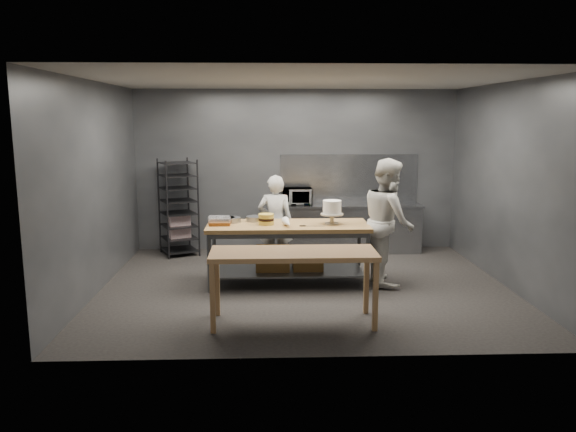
# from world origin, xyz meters

# --- Properties ---
(ground) EXTENTS (6.00, 6.00, 0.00)m
(ground) POSITION_xyz_m (0.00, 0.00, 0.00)
(ground) COLOR black
(ground) RESTS_ON ground
(back_wall) EXTENTS (6.00, 0.04, 3.00)m
(back_wall) POSITION_xyz_m (0.00, 2.50, 1.50)
(back_wall) COLOR #4C4F54
(back_wall) RESTS_ON ground
(work_table) EXTENTS (2.40, 0.90, 0.92)m
(work_table) POSITION_xyz_m (-0.25, 0.18, 0.57)
(work_table) COLOR olive
(work_table) RESTS_ON ground
(near_counter) EXTENTS (2.00, 0.70, 0.90)m
(near_counter) POSITION_xyz_m (-0.24, -1.48, 0.81)
(near_counter) COLOR #9A6840
(near_counter) RESTS_ON ground
(back_counter) EXTENTS (2.60, 0.60, 0.90)m
(back_counter) POSITION_xyz_m (1.00, 2.18, 0.45)
(back_counter) COLOR slate
(back_counter) RESTS_ON ground
(splashback_panel) EXTENTS (2.60, 0.02, 0.90)m
(splashback_panel) POSITION_xyz_m (1.00, 2.48, 1.35)
(splashback_panel) COLOR slate
(splashback_panel) RESTS_ON back_counter
(speed_rack) EXTENTS (0.81, 0.84, 1.75)m
(speed_rack) POSITION_xyz_m (-2.17, 2.10, 0.86)
(speed_rack) COLOR black
(speed_rack) RESTS_ON ground
(chef_behind) EXTENTS (0.61, 0.43, 1.57)m
(chef_behind) POSITION_xyz_m (-0.42, 0.98, 0.79)
(chef_behind) COLOR silver
(chef_behind) RESTS_ON ground
(chef_right) EXTENTS (0.74, 0.94, 1.89)m
(chef_right) POSITION_xyz_m (1.26, 0.18, 0.95)
(chef_right) COLOR silver
(chef_right) RESTS_ON ground
(microwave) EXTENTS (0.54, 0.37, 0.30)m
(microwave) POSITION_xyz_m (0.00, 2.18, 1.05)
(microwave) COLOR black
(microwave) RESTS_ON back_counter
(frosted_cake_stand) EXTENTS (0.34, 0.34, 0.36)m
(frosted_cake_stand) POSITION_xyz_m (0.41, 0.13, 1.15)
(frosted_cake_stand) COLOR #B3A88F
(frosted_cake_stand) RESTS_ON work_table
(layer_cake) EXTENTS (0.23, 0.23, 0.16)m
(layer_cake) POSITION_xyz_m (-0.57, 0.13, 1.00)
(layer_cake) COLOR #E9CA4A
(layer_cake) RESTS_ON work_table
(cake_pans) EXTENTS (0.71, 0.35, 0.07)m
(cake_pans) POSITION_xyz_m (-0.99, 0.37, 0.96)
(cake_pans) COLOR gray
(cake_pans) RESTS_ON work_table
(piping_bag) EXTENTS (0.17, 0.39, 0.12)m
(piping_bag) POSITION_xyz_m (-0.26, -0.07, 0.98)
(piping_bag) COLOR white
(piping_bag) RESTS_ON work_table
(offset_spatula) EXTENTS (0.36, 0.02, 0.02)m
(offset_spatula) POSITION_xyz_m (0.05, -0.03, 0.93)
(offset_spatula) COLOR slate
(offset_spatula) RESTS_ON work_table
(pastry_clamshells) EXTENTS (0.33, 0.34, 0.11)m
(pastry_clamshells) POSITION_xyz_m (-1.26, 0.17, 0.98)
(pastry_clamshells) COLOR #95501D
(pastry_clamshells) RESTS_ON work_table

